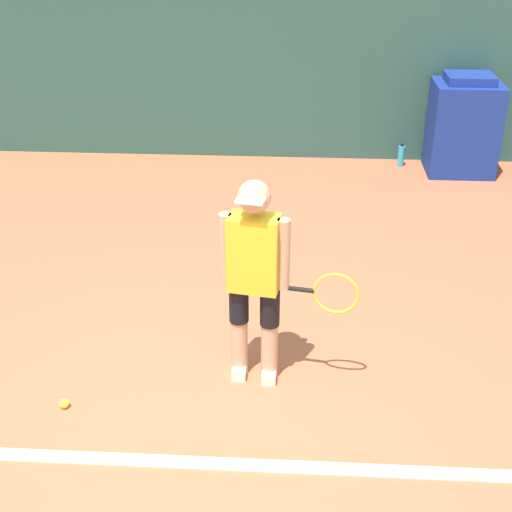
# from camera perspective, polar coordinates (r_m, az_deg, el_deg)

# --- Properties ---
(ground_plane) EXTENTS (24.00, 24.00, 0.00)m
(ground_plane) POSITION_cam_1_polar(r_m,az_deg,el_deg) (4.78, -4.59, -14.22)
(ground_plane) COLOR #B76642
(back_wall) EXTENTS (24.00, 0.10, 2.77)m
(back_wall) POSITION_cam_1_polar(r_m,az_deg,el_deg) (8.97, -0.37, 16.42)
(back_wall) COLOR #2D564C
(back_wall) RESTS_ON ground_plane
(court_baseline) EXTENTS (21.60, 0.10, 0.01)m
(court_baseline) POSITION_cam_1_polar(r_m,az_deg,el_deg) (4.61, -5.00, -16.15)
(court_baseline) COLOR white
(court_baseline) RESTS_ON ground_plane
(tennis_player) EXTENTS (0.95, 0.31, 1.52)m
(tennis_player) POSITION_cam_1_polar(r_m,az_deg,el_deg) (4.81, 0.01, -1.52)
(tennis_player) COLOR tan
(tennis_player) RESTS_ON ground_plane
(tennis_ball) EXTENTS (0.07, 0.07, 0.07)m
(tennis_ball) POSITION_cam_1_polar(r_m,az_deg,el_deg) (5.13, -15.09, -11.33)
(tennis_ball) COLOR #D1E533
(tennis_ball) RESTS_ON ground_plane
(covered_chair) EXTENTS (0.78, 0.63, 1.19)m
(covered_chair) POSITION_cam_1_polar(r_m,az_deg,el_deg) (8.98, 16.24, 9.95)
(covered_chair) COLOR navy
(covered_chair) RESTS_ON ground_plane
(water_bottle) EXTENTS (0.08, 0.08, 0.28)m
(water_bottle) POSITION_cam_1_polar(r_m,az_deg,el_deg) (9.12, 11.53, 7.87)
(water_bottle) COLOR #33ADD6
(water_bottle) RESTS_ON ground_plane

